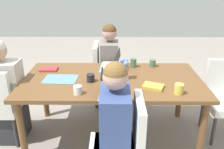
{
  "coord_description": "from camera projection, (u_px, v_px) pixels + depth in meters",
  "views": [
    {
      "loc": [
        -0.02,
        2.39,
        1.78
      ],
      "look_at": [
        0.0,
        0.0,
        0.79
      ],
      "focal_mm": 38.21,
      "sensor_mm": 36.0,
      "label": 1
    }
  ],
  "objects": [
    {
      "name": "ground_plane",
      "position": [
        112.0,
        135.0,
        2.89
      ],
      "size": [
        10.0,
        10.0,
        0.0
      ],
      "primitive_type": "plane",
      "color": "gray"
    },
    {
      "name": "dining_table",
      "position": [
        112.0,
        85.0,
        2.64
      ],
      "size": [
        1.95,
        1.01,
        0.74
      ],
      "color": "brown",
      "rests_on": "ground_plane"
    },
    {
      "name": "person_head_right_left_near",
      "position": [
        6.0,
        97.0,
        2.66
      ],
      "size": [
        0.4,
        0.36,
        1.19
      ],
      "color": "#2D2D33",
      "rests_on": "ground_plane"
    },
    {
      "name": "chair_near_left_mid",
      "position": [
        105.0,
        71.0,
        3.48
      ],
      "size": [
        0.44,
        0.44,
        0.9
      ],
      "color": "silver",
      "rests_on": "ground_plane"
    },
    {
      "name": "person_near_left_mid",
      "position": [
        110.0,
        71.0,
        3.41
      ],
      "size": [
        0.36,
        0.4,
        1.19
      ],
      "color": "#2D2D33",
      "rests_on": "ground_plane"
    },
    {
      "name": "chair_far_left_far",
      "position": [
        124.0,
        143.0,
        1.97
      ],
      "size": [
        0.44,
        0.44,
        0.9
      ],
      "color": "silver",
      "rests_on": "ground_plane"
    },
    {
      "name": "person_far_left_far",
      "position": [
        115.0,
        136.0,
        2.02
      ],
      "size": [
        0.36,
        0.4,
        1.19
      ],
      "color": "#2D2D33",
      "rests_on": "ground_plane"
    },
    {
      "name": "flower_vase",
      "position": [
        125.0,
        68.0,
        2.55
      ],
      "size": [
        0.09,
        0.09,
        0.24
      ],
      "color": "#8EA8B7",
      "rests_on": "dining_table"
    },
    {
      "name": "placemat_head_right_left_near",
      "position": [
        61.0,
        79.0,
        2.6
      ],
      "size": [
        0.37,
        0.28,
        0.0
      ],
      "primitive_type": "cube",
      "rotation": [
        0.0,
        0.0,
        3.1
      ],
      "color": "slate",
      "rests_on": "dining_table"
    },
    {
      "name": "placemat_near_left_mid",
      "position": [
        111.0,
        67.0,
        2.93
      ],
      "size": [
        0.28,
        0.37,
        0.0
      ],
      "primitive_type": "cube",
      "rotation": [
        0.0,
        0.0,
        1.52
      ],
      "color": "slate",
      "rests_on": "dining_table"
    },
    {
      "name": "placemat_far_left_far",
      "position": [
        113.0,
        93.0,
        2.29
      ],
      "size": [
        0.29,
        0.38,
        0.0
      ],
      "primitive_type": "cube",
      "rotation": [
        0.0,
        0.0,
        -1.65
      ],
      "color": "slate",
      "rests_on": "dining_table"
    },
    {
      "name": "laptop_far_left_far",
      "position": [
        111.0,
        88.0,
        2.29
      ],
      "size": [
        0.22,
        0.32,
        0.2
      ],
      "color": "#38383D",
      "rests_on": "dining_table"
    },
    {
      "name": "laptop_near_left_mid",
      "position": [
        113.0,
        64.0,
        2.92
      ],
      "size": [
        0.22,
        0.32,
        0.2
      ],
      "color": "silver",
      "rests_on": "dining_table"
    },
    {
      "name": "coffee_mug_near_left",
      "position": [
        153.0,
        63.0,
        2.94
      ],
      "size": [
        0.08,
        0.08,
        0.09
      ],
      "primitive_type": "cylinder",
      "color": "#47704C",
      "rests_on": "dining_table"
    },
    {
      "name": "coffee_mug_near_right",
      "position": [
        78.0,
        90.0,
        2.25
      ],
      "size": [
        0.08,
        0.08,
        0.08
      ],
      "primitive_type": "cylinder",
      "color": "white",
      "rests_on": "dining_table"
    },
    {
      "name": "coffee_mug_centre_left",
      "position": [
        133.0,
        63.0,
        2.92
      ],
      "size": [
        0.07,
        0.07,
        0.11
      ],
      "primitive_type": "cylinder",
      "color": "#47704C",
      "rests_on": "dining_table"
    },
    {
      "name": "coffee_mug_centre_right",
      "position": [
        179.0,
        89.0,
        2.26
      ],
      "size": [
        0.09,
        0.09,
        0.1
      ],
      "primitive_type": "cylinder",
      "color": "#DBC64C",
      "rests_on": "dining_table"
    },
    {
      "name": "coffee_mug_far_left",
      "position": [
        91.0,
        78.0,
        2.53
      ],
      "size": [
        0.09,
        0.09,
        0.08
      ],
      "primitive_type": "cylinder",
      "color": "#232328",
      "rests_on": "dining_table"
    },
    {
      "name": "book_red_cover",
      "position": [
        153.0,
        86.0,
        2.39
      ],
      "size": [
        0.24,
        0.21,
        0.03
      ],
      "primitive_type": "cube",
      "rotation": [
        0.0,
        0.0,
        -0.4
      ],
      "color": "gold",
      "rests_on": "dining_table"
    },
    {
      "name": "book_blue_cover",
      "position": [
        49.0,
        69.0,
        2.84
      ],
      "size": [
        0.2,
        0.15,
        0.02
      ],
      "primitive_type": "cube",
      "rotation": [
        0.0,
        0.0,
        0.03
      ],
      "color": "#B73338",
      "rests_on": "dining_table"
    }
  ]
}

